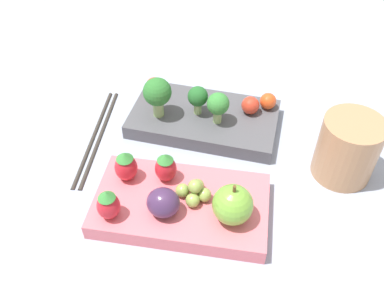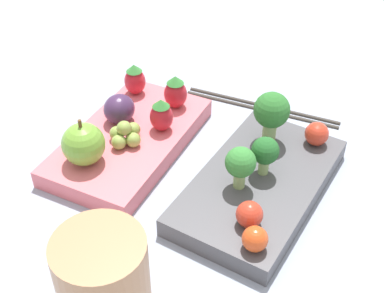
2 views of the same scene
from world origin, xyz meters
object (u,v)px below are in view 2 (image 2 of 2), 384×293
Objects in this scene: broccoli_floret_1 at (272,112)px; chopsticks_pair at (261,106)px; apple at (83,144)px; strawberry_1 at (175,92)px; broccoli_floret_2 at (265,152)px; bento_box_savoury at (259,185)px; grape_cluster at (125,135)px; strawberry_0 at (161,115)px; drinking_cup at (103,280)px; cherry_tomato_2 at (317,134)px; strawberry_2 at (135,80)px; broccoli_floret_0 at (240,164)px; cherry_tomato_1 at (249,214)px; bento_box_fruit at (132,138)px; cherry_tomato_0 at (255,239)px; plum at (119,109)px.

chopsticks_pair is (-0.08, -0.05, -0.06)m from broccoli_floret_1.
apple reaches higher than strawberry_1.
broccoli_floret_2 is 0.16m from chopsticks_pair.
bento_box_savoury is at bearing 17.02° from broccoli_floret_1.
apple is 0.05m from grape_cluster.
apple is 1.32× the size of strawberry_0.
drinking_cup reaches higher than strawberry_0.
apple reaches higher than bento_box_savoury.
cherry_tomato_2 is 0.65× the size of strawberry_2.
strawberry_2 is at bearing -114.01° from broccoli_floret_0.
cherry_tomato_1 is at bearing 51.93° from strawberry_1.
cherry_tomato_1 is 0.66× the size of grape_cluster.
broccoli_floret_0 is at bearing 71.97° from strawberry_0.
apple is at bearing -20.43° from grape_cluster.
broccoli_floret_0 is at bearing 65.99° from strawberry_2.
broccoli_floret_1 is 0.06m from cherry_tomato_2.
drinking_cup is (0.20, -0.05, 0.03)m from bento_box_savoury.
strawberry_0 reaches higher than bento_box_fruit.
broccoli_floret_0 is at bearing 17.27° from chopsticks_pair.
cherry_tomato_0 is 0.28× the size of drinking_cup.
broccoli_floret_1 is at bearing -162.98° from bento_box_savoury.
plum is (-0.07, -0.21, 0.00)m from cherry_tomato_1.
grape_cluster is (0.03, -0.16, 0.02)m from bento_box_savoury.
grape_cluster is at bearing -28.18° from chopsticks_pair.
chopsticks_pair is at bearing -156.45° from cherry_tomato_0.
broccoli_floret_2 is (-0.03, 0.01, -0.00)m from broccoli_floret_0.
cherry_tomato_1 is (0.07, 0.02, 0.02)m from bento_box_savoury.
bento_box_savoury is 5.49× the size of plum.
strawberry_1 is at bearing -113.95° from bento_box_savoury.
broccoli_floret_2 is 1.12× the size of grape_cluster.
drinking_cup is at bearing 31.09° from strawberry_2.
strawberry_2 is (-0.05, -0.07, -0.00)m from strawberry_0.
strawberry_1 reaches higher than cherry_tomato_2.
broccoli_floret_1 is at bearing 122.97° from grape_cluster.
cherry_tomato_1 is 0.15m from drinking_cup.
strawberry_0 is 0.05m from grape_cluster.
chopsticks_pair is at bearing 153.44° from apple.
grape_cluster is 0.20m from chopsticks_pair.
bento_box_savoury is 0.19m from plum.
strawberry_1 is at bearing -123.30° from broccoli_floret_0.
plum is 0.97× the size of grape_cluster.
broccoli_floret_2 is 0.14m from strawberry_0.
cherry_tomato_1 is at bearing 16.44° from bento_box_savoury.
strawberry_1 is at bearing 146.15° from plum.
plum reaches higher than bento_box_fruit.
cherry_tomato_0 is 0.61× the size of grape_cluster.
cherry_tomato_0 is at bearing 23.55° from chopsticks_pair.
grape_cluster reaches higher than cherry_tomato_0.
strawberry_0 is 0.96× the size of strawberry_1.
broccoli_floret_0 is 0.18m from plum.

